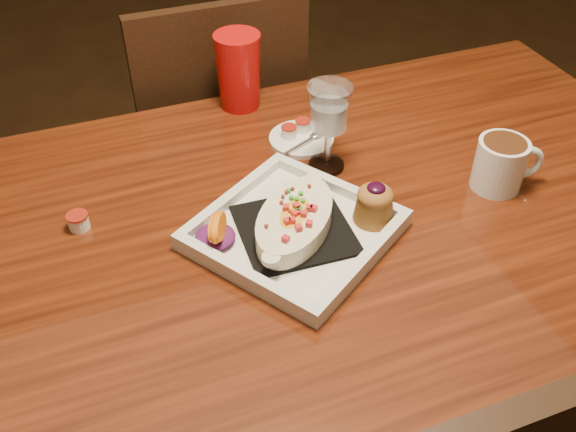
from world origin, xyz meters
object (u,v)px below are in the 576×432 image
object	(u,v)px
plate	(302,224)
red_tumbler	(239,71)
chair_far	(216,143)
goblet	(329,113)
table	(308,262)
coffee_mug	(502,162)
saucer	(300,137)

from	to	relation	value
plate	red_tumbler	bearing A→B (deg)	52.95
chair_far	goblet	xyz separation A→B (m)	(0.09, -0.50, 0.36)
plate	red_tumbler	xyz separation A→B (m)	(0.03, 0.43, 0.05)
table	coffee_mug	world-z (taller)	coffee_mug
chair_far	goblet	distance (m)	0.62
table	red_tumbler	xyz separation A→B (m)	(0.01, 0.40, 0.18)
saucer	red_tumbler	distance (m)	0.20
coffee_mug	red_tumbler	bearing A→B (deg)	142.50
table	chair_far	xyz separation A→B (m)	(-0.00, 0.63, -0.15)
coffee_mug	goblet	xyz separation A→B (m)	(-0.26, 0.16, 0.07)
table	goblet	world-z (taller)	goblet
goblet	saucer	world-z (taller)	goblet
saucer	table	bearing A→B (deg)	-108.15
plate	coffee_mug	size ratio (longest dim) A/B	3.12
saucer	red_tumbler	size ratio (longest dim) A/B	0.80
saucer	coffee_mug	bearing A→B (deg)	-42.92
chair_far	coffee_mug	distance (m)	0.80
table	saucer	distance (m)	0.26
plate	coffee_mug	distance (m)	0.38
saucer	red_tumbler	bearing A→B (deg)	111.72
goblet	saucer	xyz separation A→B (m)	(-0.01, 0.10, -0.11)
plate	goblet	size ratio (longest dim) A/B	2.31
coffee_mug	chair_far	bearing A→B (deg)	131.79
plate	red_tumbler	distance (m)	0.43
red_tumbler	table	bearing A→B (deg)	-90.92
chair_far	saucer	world-z (taller)	chair_far
red_tumbler	goblet	bearing A→B (deg)	-72.84
chair_far	coffee_mug	bearing A→B (deg)	118.11
chair_far	coffee_mug	xyz separation A→B (m)	(0.35, -0.66, 0.29)
plate	goblet	xyz separation A→B (m)	(0.11, 0.16, 0.09)
chair_far	goblet	bearing A→B (deg)	100.17
chair_far	plate	size ratio (longest dim) A/B	2.39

